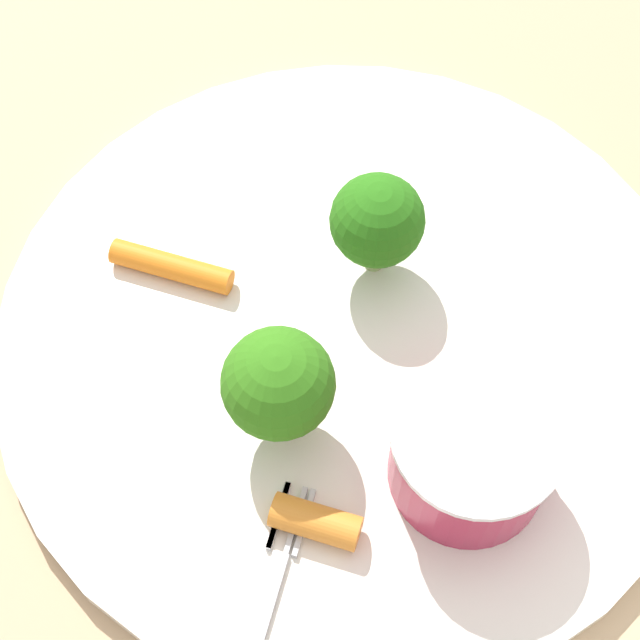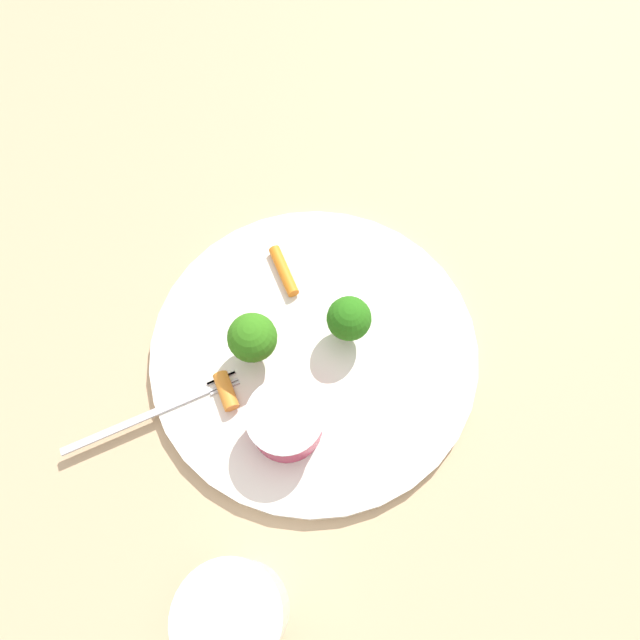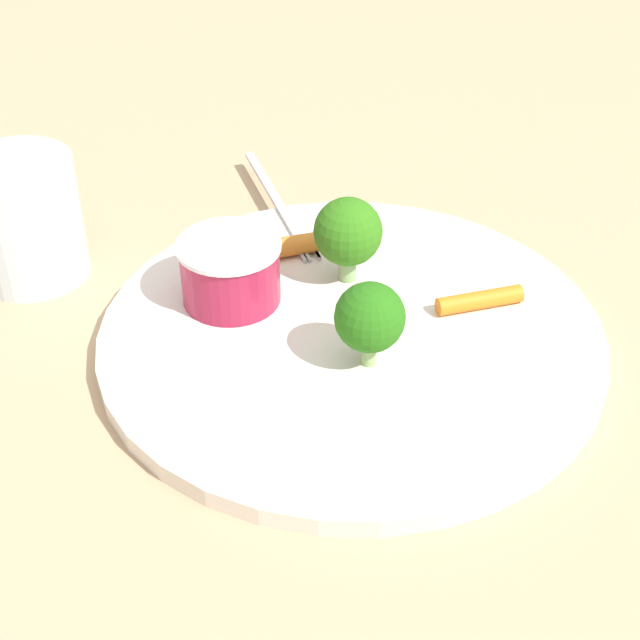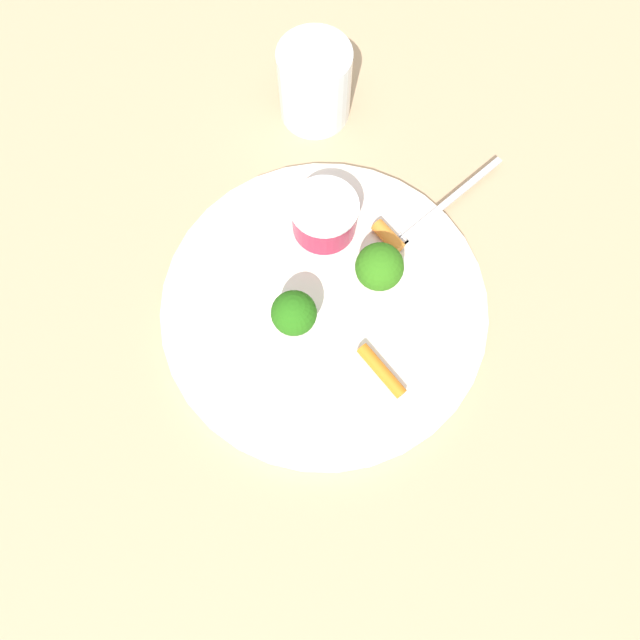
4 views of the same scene
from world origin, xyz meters
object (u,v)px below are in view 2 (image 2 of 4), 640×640
(broccoli_floret_0, at_px, (347,315))
(broccoli_floret_1, at_px, (252,338))
(plate, at_px, (314,348))
(carrot_stick_1, at_px, (280,272))
(fork, at_px, (156,412))
(carrot_stick_0, at_px, (226,391))
(sauce_cup, at_px, (286,422))
(drinking_glass, at_px, (235,614))

(broccoli_floret_0, height_order, broccoli_floret_1, broccoli_floret_1)
(plate, distance_m, carrot_stick_1, 0.09)
(fork, bearing_deg, carrot_stick_1, -58.40)
(broccoli_floret_0, bearing_deg, plate, 97.50)
(broccoli_floret_1, distance_m, carrot_stick_0, 0.06)
(sauce_cup, bearing_deg, drinking_glass, 145.87)
(broccoli_floret_1, distance_m, drinking_glass, 0.22)
(broccoli_floret_0, distance_m, broccoli_floret_1, 0.09)
(broccoli_floret_0, bearing_deg, sauce_cup, 129.32)
(sauce_cup, xyz_separation_m, carrot_stick_1, (0.15, -0.05, -0.02))
(broccoli_floret_1, bearing_deg, drinking_glass, 158.15)
(fork, height_order, drinking_glass, drinking_glass)
(sauce_cup, relative_size, drinking_glass, 0.78)
(carrot_stick_1, bearing_deg, fork, 121.60)
(fork, bearing_deg, broccoli_floret_1, -77.92)
(carrot_stick_0, bearing_deg, plate, -80.53)
(drinking_glass, bearing_deg, sauce_cup, -34.13)
(plate, xyz_separation_m, sauce_cup, (-0.07, 0.05, 0.03))
(broccoli_floret_0, bearing_deg, fork, 94.12)
(plate, xyz_separation_m, broccoli_floret_1, (0.01, 0.05, 0.04))
(carrot_stick_1, xyz_separation_m, fork, (-0.09, 0.15, -0.00))
(broccoli_floret_1, height_order, carrot_stick_0, broccoli_floret_1)
(carrot_stick_0, distance_m, fork, 0.07)
(plate, xyz_separation_m, carrot_stick_0, (-0.02, 0.09, 0.01))
(broccoli_floret_1, height_order, fork, broccoli_floret_1)
(carrot_stick_1, bearing_deg, carrot_stick_0, 138.88)
(plate, height_order, broccoli_floret_1, broccoli_floret_1)
(carrot_stick_1, bearing_deg, broccoli_floret_1, 145.55)
(plate, bearing_deg, broccoli_floret_0, -82.50)
(carrot_stick_1, bearing_deg, drinking_glass, 154.55)
(broccoli_floret_1, bearing_deg, fork, 102.08)
(broccoli_floret_1, bearing_deg, broccoli_floret_0, -95.42)
(carrot_stick_0, bearing_deg, sauce_cup, -140.92)
(plate, distance_m, carrot_stick_0, 0.09)
(fork, bearing_deg, sauce_cup, -117.86)
(carrot_stick_1, bearing_deg, broccoli_floret_0, -154.23)
(carrot_stick_0, height_order, carrot_stick_1, carrot_stick_0)
(broccoli_floret_1, height_order, carrot_stick_1, broccoli_floret_1)
(drinking_glass, bearing_deg, carrot_stick_1, -25.45)
(drinking_glass, bearing_deg, broccoli_floret_0, -41.18)
(sauce_cup, distance_m, broccoli_floret_1, 0.08)
(broccoli_floret_1, xyz_separation_m, fork, (-0.02, 0.10, -0.03))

